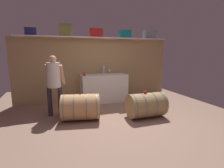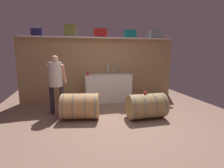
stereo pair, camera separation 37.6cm
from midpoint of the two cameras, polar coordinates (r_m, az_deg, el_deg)
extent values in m
cube|color=#8D6C5B|center=(4.46, -1.77, -10.59)|extent=(6.30, 7.87, 0.02)
cube|color=tan|center=(5.89, -6.91, 4.58)|extent=(5.10, 0.10, 2.00)
cube|color=white|center=(5.73, -6.80, 14.60)|extent=(4.69, 0.40, 0.03)
cube|color=navy|center=(5.65, -26.65, 14.91)|extent=(0.31, 0.22, 0.21)
cube|color=olive|center=(5.63, -16.74, 16.30)|extent=(0.38, 0.25, 0.35)
cube|color=red|center=(5.74, -7.11, 16.07)|extent=(0.39, 0.24, 0.26)
cube|color=#138083|center=(6.02, 2.40, 15.79)|extent=(0.35, 0.29, 0.25)
cube|color=gray|center=(6.42, 10.42, 15.39)|extent=(0.44, 0.24, 0.27)
cube|color=white|center=(5.67, -4.53, -1.32)|extent=(1.45, 0.59, 0.89)
cylinder|color=#B2C1B8|center=(5.70, -4.60, 4.46)|extent=(0.07, 0.07, 0.24)
sphere|color=#B2C1B8|center=(5.69, -4.62, 5.76)|extent=(0.06, 0.06, 0.06)
cylinder|color=#B2C1B8|center=(5.69, -4.63, 6.26)|extent=(0.02, 0.02, 0.08)
cylinder|color=white|center=(5.78, -2.69, 3.39)|extent=(0.07, 0.07, 0.00)
cylinder|color=white|center=(5.77, -2.69, 3.76)|extent=(0.01, 0.01, 0.07)
sphere|color=white|center=(5.77, -2.70, 4.38)|extent=(0.07, 0.07, 0.07)
sphere|color=maroon|center=(5.77, -2.70, 4.27)|extent=(0.04, 0.04, 0.04)
cone|color=red|center=(5.37, -11.01, 3.30)|extent=(0.11, 0.11, 0.12)
cylinder|color=#9E8353|center=(4.39, 8.56, -6.78)|extent=(0.89, 0.59, 0.59)
cylinder|color=slate|center=(4.23, 4.02, -7.33)|extent=(0.03, 0.60, 0.60)
cylinder|color=slate|center=(4.33, 6.87, -6.99)|extent=(0.03, 0.60, 0.60)
cylinder|color=slate|center=(4.46, 10.20, -6.57)|extent=(0.03, 0.60, 0.60)
cylinder|color=slate|center=(4.57, 12.75, -6.23)|extent=(0.03, 0.60, 0.60)
cylinder|color=#864D4B|center=(4.31, 8.66, -2.96)|extent=(0.04, 0.04, 0.01)
cylinder|color=tan|center=(4.27, -12.64, -7.30)|extent=(0.97, 0.77, 0.61)
cylinder|color=slate|center=(4.31, -17.53, -7.34)|extent=(0.15, 0.61, 0.62)
cylinder|color=slate|center=(4.28, -14.52, -7.32)|extent=(0.15, 0.61, 0.62)
cylinder|color=slate|center=(4.26, -10.76, -7.28)|extent=(0.15, 0.61, 0.62)
cylinder|color=slate|center=(4.25, -7.68, -7.21)|extent=(0.15, 0.61, 0.62)
cylinder|color=#89434A|center=(4.18, -12.81, -3.27)|extent=(0.04, 0.04, 0.01)
cylinder|color=red|center=(4.29, 8.15, -2.66)|extent=(0.07, 0.07, 0.05)
cylinder|color=#332A36|center=(4.63, -18.55, -5.46)|extent=(0.11, 0.11, 0.73)
cylinder|color=#332A36|center=(4.73, -21.64, -5.34)|extent=(0.11, 0.11, 0.73)
cylinder|color=silver|center=(4.55, -20.63, 2.72)|extent=(0.32, 0.32, 0.60)
sphere|color=tan|center=(4.52, -20.94, 7.51)|extent=(0.17, 0.17, 0.17)
cylinder|color=tan|center=(4.57, -18.09, 2.90)|extent=(0.16, 0.26, 0.50)
cylinder|color=tan|center=(4.70, -22.27, 2.83)|extent=(0.14, 0.20, 0.51)
camera|label=1|loc=(0.19, -92.52, -0.46)|focal=28.30mm
camera|label=2|loc=(0.19, 87.48, 0.46)|focal=28.30mm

